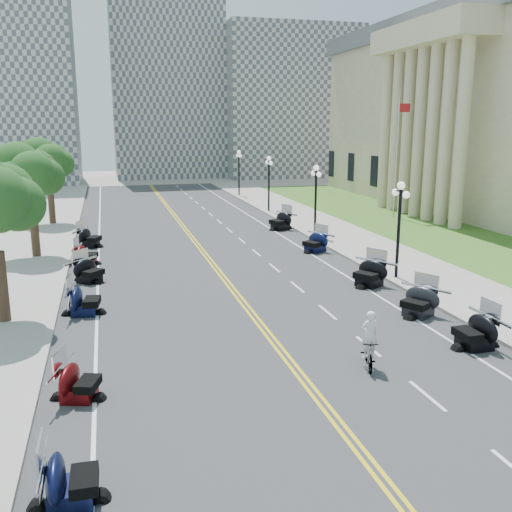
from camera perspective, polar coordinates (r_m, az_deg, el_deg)
ground at (r=23.88m, az=-0.05°, el=-6.28°), size 160.00×160.00×0.00m
road at (r=33.26m, az=-4.42°, el=-0.72°), size 16.00×90.00×0.01m
centerline_yellow_a at (r=33.23m, az=-4.63°, el=-0.72°), size 0.12×90.00×0.00m
centerline_yellow_b at (r=33.28m, az=-4.22°, el=-0.69°), size 0.12×90.00×0.00m
edge_line_north at (r=34.93m, az=5.95°, el=-0.06°), size 0.12×90.00×0.00m
edge_line_south at (r=32.77m, az=-15.50°, el=-1.36°), size 0.12×90.00×0.00m
lane_dash_4 at (r=18.23m, az=16.75°, el=-13.21°), size 0.12×2.00×0.00m
lane_dash_5 at (r=21.41m, az=11.16°, el=-8.84°), size 0.12×2.00×0.00m
lane_dash_6 at (r=24.84m, az=7.15°, el=-5.58°), size 0.12×2.00×0.00m
lane_dash_7 at (r=28.41m, az=4.16°, el=-3.10°), size 0.12×2.00×0.00m
lane_dash_8 at (r=32.09m, az=1.85°, el=-1.18°), size 0.12×2.00×0.00m
lane_dash_9 at (r=35.83m, az=0.03°, el=0.34°), size 0.12×2.00×0.00m
lane_dash_10 at (r=39.63m, az=-1.44°, el=1.58°), size 0.12×2.00×0.00m
lane_dash_11 at (r=43.46m, az=-2.66°, el=2.59°), size 0.12×2.00×0.00m
lane_dash_12 at (r=47.32m, az=-3.69°, el=3.44°), size 0.12×2.00×0.00m
lane_dash_13 at (r=51.20m, az=-4.55°, el=4.17°), size 0.12×2.00×0.00m
lane_dash_14 at (r=55.10m, az=-5.30°, el=4.78°), size 0.12×2.00×0.00m
lane_dash_15 at (r=59.01m, az=-5.95°, el=5.32°), size 0.12×2.00×0.00m
lane_dash_16 at (r=62.93m, az=-6.52°, el=5.79°), size 0.12×2.00×0.00m
lane_dash_17 at (r=66.86m, az=-7.02°, el=6.20°), size 0.12×2.00×0.00m
lane_dash_18 at (r=70.80m, az=-7.47°, el=6.57°), size 0.12×2.00×0.00m
lane_dash_19 at (r=74.75m, az=-7.87°, el=6.90°), size 0.12×2.00×0.00m
sidewalk_north at (r=36.54m, az=11.99°, el=0.41°), size 5.00×90.00×0.15m
sidewalk_south at (r=33.09m, az=-22.61°, el=-1.65°), size 5.00×90.00×0.15m
lawn at (r=46.74m, az=15.31°, el=2.93°), size 9.00×60.00×0.10m
distant_block_a at (r=84.84m, az=-23.96°, el=15.44°), size 18.00×14.00×26.00m
distant_block_b at (r=90.59m, az=-8.96°, el=17.42°), size 16.00×12.00×30.00m
distant_block_c at (r=91.16m, az=3.06°, el=15.01°), size 20.00×14.00×22.00m
street_lamp_2 at (r=29.97m, az=14.07°, el=2.47°), size 0.50×1.20×4.90m
street_lamp_3 at (r=40.76m, az=5.97°, el=5.52°), size 0.50×1.20×4.90m
street_lamp_4 at (r=52.08m, az=1.29°, el=7.23°), size 0.50×1.20×4.90m
street_lamp_5 at (r=63.65m, az=-1.72°, el=8.29°), size 0.50×1.20×4.90m
flagpole at (r=49.89m, az=13.85°, el=9.36°), size 1.10×0.20×10.00m
tree_3 at (r=36.18m, az=-21.66°, el=7.15°), size 4.80×4.80×9.20m
tree_4 at (r=48.09m, az=-20.06°, el=8.53°), size 4.80×4.80×9.20m
motorcycle_n_4 at (r=22.09m, az=21.09°, el=-6.89°), size 2.05×2.05×1.40m
motorcycle_n_5 at (r=24.96m, az=15.97°, el=-4.25°), size 2.74×2.74×1.40m
motorcycle_n_6 at (r=28.91m, az=11.28°, el=-1.56°), size 2.88×2.88×1.46m
motorcycle_n_8 at (r=36.12m, az=5.93°, el=1.48°), size 2.66×2.66×1.38m
motorcycle_n_10 at (r=43.61m, az=2.46°, el=3.63°), size 2.82×2.82×1.52m
motorcycle_s_3 at (r=13.50m, az=-18.15°, el=-20.25°), size 1.86×1.86×1.29m
motorcycle_s_4 at (r=17.82m, az=-17.35°, el=-11.74°), size 2.22×2.22×1.23m
motorcycle_s_6 at (r=25.25m, az=-16.82°, el=-4.12°), size 2.24×2.24×1.39m
motorcycle_s_7 at (r=30.27m, az=-16.37°, el=-1.30°), size 2.71×2.71×1.34m
motorcycle_s_8 at (r=34.09m, az=-16.63°, el=0.23°), size 2.25×2.25×1.31m
motorcycle_s_9 at (r=38.90m, az=-16.34°, el=1.87°), size 2.66×2.66×1.41m
bicycle at (r=19.48m, az=11.18°, el=-9.49°), size 1.01×1.80×1.04m
cyclist_rider at (r=19.01m, az=11.36°, el=-5.76°), size 0.60×0.39×1.63m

